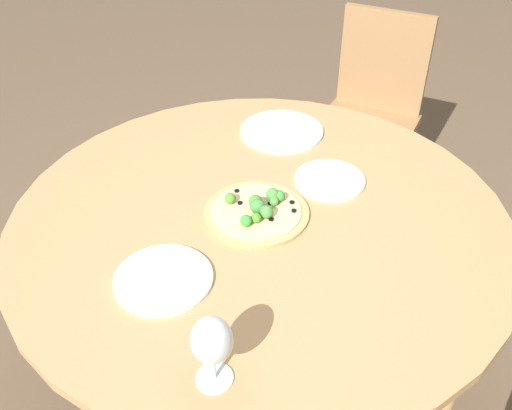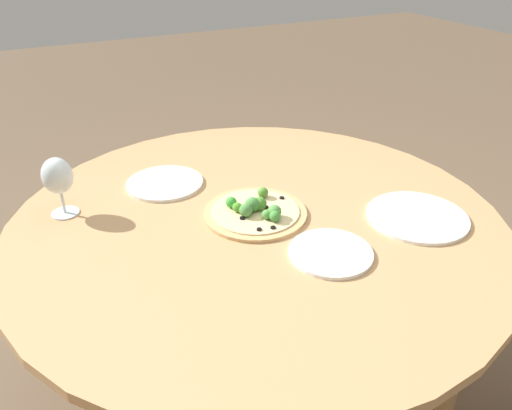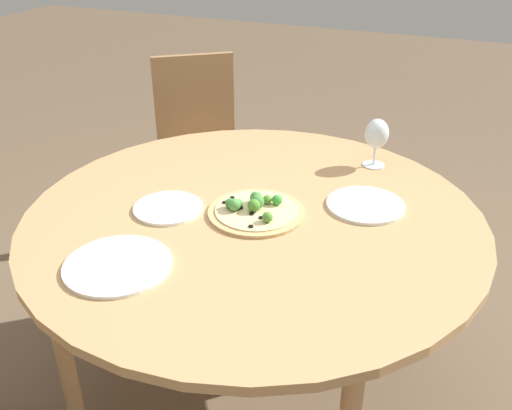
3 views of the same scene
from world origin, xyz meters
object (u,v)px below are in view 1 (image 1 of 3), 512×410
at_px(plate_near, 330,180).
at_px(plate_side, 282,131).
at_px(plate_far, 164,279).
at_px(pizza, 257,210).
at_px(wine_glass, 212,342).
at_px(chair_2, 370,112).

height_order(plate_near, plate_side, same).
height_order(plate_far, plate_side, same).
bearing_deg(pizza, wine_glass, -27.57).
distance_m(plate_near, plate_side, 0.31).
bearing_deg(chair_2, pizza, -90.30).
distance_m(wine_glass, plate_side, 0.98).
relative_size(chair_2, wine_glass, 5.29).
bearing_deg(wine_glass, plate_far, -171.88).
bearing_deg(plate_far, chair_2, 131.75).
bearing_deg(plate_side, plate_near, 6.41).
relative_size(wine_glass, plate_far, 0.72).
relative_size(pizza, plate_far, 1.22).
height_order(wine_glass, plate_side, wine_glass).
bearing_deg(plate_side, plate_far, -42.25).
xyz_separation_m(pizza, plate_near, (-0.08, 0.25, -0.01)).
distance_m(pizza, wine_glass, 0.54).
height_order(pizza, plate_far, pizza).
relative_size(pizza, plate_side, 1.05).
bearing_deg(pizza, plate_near, 107.32).
relative_size(wine_glass, plate_side, 0.62).
relative_size(pizza, wine_glass, 1.70).
bearing_deg(plate_far, plate_side, 137.75).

